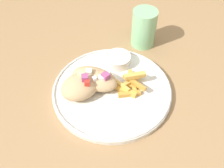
# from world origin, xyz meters

# --- Properties ---
(table) EXTENTS (1.31, 1.31, 0.76)m
(table) POSITION_xyz_m (0.00, 0.00, 0.69)
(table) COLOR #9E7A51
(table) RESTS_ON ground_plane
(plate) EXTENTS (0.31, 0.31, 0.02)m
(plate) POSITION_xyz_m (0.02, -0.04, 0.77)
(plate) COLOR white
(plate) RESTS_ON table
(pita_sandwich_near) EXTENTS (0.13, 0.12, 0.06)m
(pita_sandwich_near) POSITION_xyz_m (-0.07, -0.04, 0.80)
(pita_sandwich_near) COLOR tan
(pita_sandwich_near) RESTS_ON plate
(pita_sandwich_far) EXTENTS (0.14, 0.13, 0.06)m
(pita_sandwich_far) POSITION_xyz_m (-0.03, -0.02, 0.80)
(pita_sandwich_far) COLOR tan
(pita_sandwich_far) RESTS_ON plate
(fries_pile) EXTENTS (0.09, 0.09, 0.04)m
(fries_pile) POSITION_xyz_m (0.06, -0.04, 0.79)
(fries_pile) COLOR gold
(fries_pile) RESTS_ON plate
(sauce_ramekin) EXTENTS (0.07, 0.07, 0.03)m
(sauce_ramekin) POSITION_xyz_m (0.05, 0.05, 0.79)
(sauce_ramekin) COLOR white
(sauce_ramekin) RESTS_ON plate
(water_glass) EXTENTS (0.07, 0.07, 0.12)m
(water_glass) POSITION_xyz_m (0.14, 0.15, 0.81)
(water_glass) COLOR #8CCC93
(water_glass) RESTS_ON table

